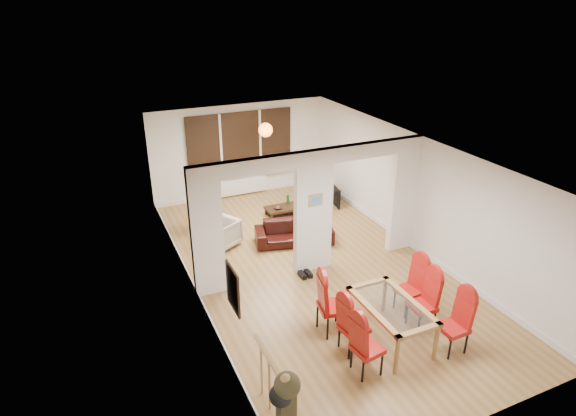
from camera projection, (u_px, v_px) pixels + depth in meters
floor at (312, 267)px, 10.21m from camera, size 5.00×9.00×0.01m
room_walls at (313, 212)px, 9.67m from camera, size 5.00×9.00×2.60m
divider_wall at (313, 212)px, 9.67m from camera, size 5.00×0.18×2.60m
bay_window_blinds at (241, 144)px, 13.29m from camera, size 3.00×0.08×1.80m
radiator at (243, 185)px, 13.74m from camera, size 1.40×0.08×0.50m
pendant_light at (266, 130)px, 12.18m from camera, size 0.36×0.36×0.36m
stair_newel at (271, 381)px, 6.48m from camera, size 0.40×1.20×1.10m
wall_poster at (233, 289)px, 6.63m from camera, size 0.04×0.52×0.67m
pillar_photo at (316, 200)px, 9.47m from camera, size 0.30×0.03×0.25m
dining_table at (390, 322)px, 7.96m from camera, size 0.85×1.51×0.71m
dining_chair_la at (368, 344)px, 7.21m from camera, size 0.46×0.46×1.03m
dining_chair_lb at (354, 324)px, 7.66m from camera, size 0.46×0.46×1.02m
dining_chair_lc at (333, 303)px, 8.09m from camera, size 0.53×0.53×1.13m
dining_chair_ra at (453, 324)px, 7.65m from camera, size 0.42×0.42×1.04m
dining_chair_rb at (422, 302)px, 8.19m from camera, size 0.43×0.43×1.03m
dining_chair_rc at (409, 287)px, 8.61m from camera, size 0.45×0.45×1.03m
sofa at (294, 232)px, 11.14m from camera, size 1.90×1.13×0.52m
armchair at (221, 233)px, 10.97m from camera, size 0.95×0.96×0.65m
person at (208, 202)px, 11.47m from camera, size 0.62×0.48×1.52m
television at (331, 194)px, 13.20m from camera, size 0.95×0.31×0.55m
coffee_table at (285, 211)px, 12.58m from camera, size 1.06×0.61×0.23m
bottle at (288, 199)px, 12.60m from camera, size 0.07×0.07×0.29m
bowl at (278, 208)px, 12.38m from camera, size 0.21×0.21×0.05m
shoes at (305, 274)px, 9.86m from camera, size 0.24×0.26×0.10m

